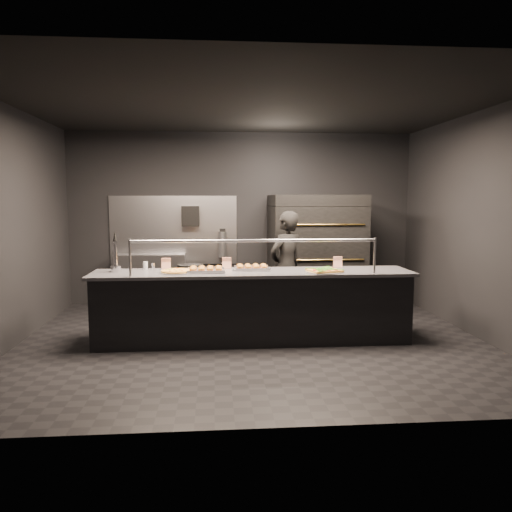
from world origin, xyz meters
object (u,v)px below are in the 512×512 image
(pizza_oven, at_px, (315,252))
(fire_extinguisher, at_px, (223,244))
(beer_tap, at_px, (116,260))
(slider_tray_a, at_px, (206,270))
(trash_bin, at_px, (191,286))
(prep_shelf, at_px, (151,280))
(towel_dispenser, at_px, (191,216))
(worker, at_px, (286,267))
(slider_tray_b, at_px, (252,268))
(service_counter, at_px, (253,306))
(square_pizza, at_px, (324,271))
(round_pizza, at_px, (177,271))

(pizza_oven, xyz_separation_m, fire_extinguisher, (-1.55, 0.50, 0.09))
(beer_tap, relative_size, slider_tray_a, 1.09)
(slider_tray_a, distance_m, trash_bin, 2.23)
(prep_shelf, distance_m, towel_dispenser, 1.31)
(fire_extinguisher, xyz_separation_m, worker, (0.92, -1.44, -0.23))
(fire_extinguisher, bearing_deg, slider_tray_a, -95.94)
(pizza_oven, height_order, slider_tray_b, pizza_oven)
(prep_shelf, xyz_separation_m, slider_tray_a, (1.00, -2.33, 0.50))
(prep_shelf, xyz_separation_m, slider_tray_b, (1.60, -2.17, 0.50))
(fire_extinguisher, xyz_separation_m, slider_tray_b, (0.35, -2.25, -0.11))
(towel_dispenser, height_order, slider_tray_a, towel_dispenser)
(fire_extinguisher, bearing_deg, towel_dispenser, -178.96)
(pizza_oven, distance_m, trash_bin, 2.19)
(trash_bin, bearing_deg, service_counter, -67.02)
(beer_tap, bearing_deg, towel_dispenser, 69.67)
(fire_extinguisher, xyz_separation_m, square_pizza, (1.25, -2.55, -0.12))
(service_counter, relative_size, slider_tray_a, 8.42)
(prep_shelf, height_order, round_pizza, round_pizza)
(pizza_oven, height_order, fire_extinguisher, pizza_oven)
(beer_tap, distance_m, slider_tray_b, 1.75)
(slider_tray_b, bearing_deg, service_counter, -89.90)
(round_pizza, xyz_separation_m, worker, (1.53, 0.99, -0.10))
(slider_tray_a, height_order, worker, worker)
(slider_tray_a, bearing_deg, trash_bin, 98.02)
(fire_extinguisher, height_order, trash_bin, fire_extinguisher)
(slider_tray_a, bearing_deg, pizza_oven, 46.63)
(slider_tray_a, height_order, trash_bin, slider_tray_a)
(service_counter, height_order, trash_bin, service_counter)
(towel_dispenser, bearing_deg, beer_tap, -110.33)
(pizza_oven, height_order, towel_dispenser, pizza_oven)
(slider_tray_a, bearing_deg, prep_shelf, 113.26)
(slider_tray_b, bearing_deg, beer_tap, -178.47)
(slider_tray_b, bearing_deg, prep_shelf, 126.40)
(service_counter, relative_size, prep_shelf, 3.42)
(round_pizza, relative_size, trash_bin, 0.62)
(prep_shelf, relative_size, trash_bin, 1.62)
(towel_dispenser, height_order, trash_bin, towel_dispenser)
(pizza_oven, height_order, slider_tray_a, pizza_oven)
(fire_extinguisher, height_order, worker, worker)
(fire_extinguisher, distance_m, slider_tray_a, 2.42)
(service_counter, xyz_separation_m, worker, (0.57, 0.97, 0.37))
(towel_dispenser, relative_size, slider_tray_a, 0.72)
(pizza_oven, distance_m, fire_extinguisher, 1.63)
(towel_dispenser, xyz_separation_m, round_pizza, (-0.06, -2.42, -0.61))
(slider_tray_a, bearing_deg, slider_tray_b, 14.60)
(service_counter, bearing_deg, trash_bin, 112.98)
(service_counter, bearing_deg, round_pizza, -178.48)
(pizza_oven, bearing_deg, slider_tray_a, -133.37)
(fire_extinguisher, bearing_deg, trash_bin, -153.13)
(square_pizza, distance_m, worker, 1.17)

